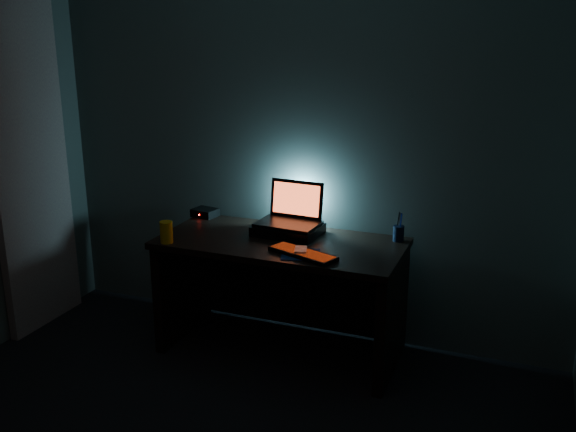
# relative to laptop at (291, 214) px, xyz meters

# --- Properties ---
(room) EXTENTS (3.50, 4.00, 2.50)m
(room) POSITION_rel_laptop_xyz_m (0.00, -1.80, 0.38)
(room) COLOR black
(room) RESTS_ON ground
(desk) EXTENTS (1.50, 0.70, 0.75)m
(desk) POSITION_rel_laptop_xyz_m (0.00, -0.13, -0.38)
(desk) COLOR black
(desk) RESTS_ON ground
(curtain) EXTENTS (0.06, 0.65, 2.30)m
(curtain) POSITION_rel_laptop_xyz_m (-1.71, -0.38, 0.28)
(curtain) COLOR beige
(curtain) RESTS_ON ground
(riser) EXTENTS (0.42, 0.33, 0.06)m
(riser) POSITION_rel_laptop_xyz_m (-0.00, -0.05, -0.09)
(riser) COLOR black
(riser) RESTS_ON desk
(laptop) EXTENTS (0.40, 0.31, 0.26)m
(laptop) POSITION_rel_laptop_xyz_m (0.00, 0.00, 0.00)
(laptop) COLOR black
(laptop) RESTS_ON riser
(keyboard) EXTENTS (0.44, 0.27, 0.03)m
(keyboard) POSITION_rel_laptop_xyz_m (0.22, -0.39, -0.11)
(keyboard) COLOR black
(keyboard) RESTS_ON desk
(mousepad) EXTENTS (0.27, 0.26, 0.00)m
(mousepad) POSITION_rel_laptop_xyz_m (0.20, -0.38, -0.12)
(mousepad) COLOR #0B2352
(mousepad) RESTS_ON desk
(mouse) EXTENTS (0.10, 0.13, 0.03)m
(mouse) POSITION_rel_laptop_xyz_m (0.20, -0.38, -0.10)
(mouse) COLOR #A0A1A6
(mouse) RESTS_ON mousepad
(pen_cup) EXTENTS (0.08, 0.08, 0.10)m
(pen_cup) POSITION_rel_laptop_xyz_m (0.67, 0.07, -0.07)
(pen_cup) COLOR black
(pen_cup) RESTS_ON desk
(juice_glass) EXTENTS (0.09, 0.09, 0.13)m
(juice_glass) POSITION_rel_laptop_xyz_m (-0.63, -0.47, -0.05)
(juice_glass) COLOR #D4A30B
(juice_glass) RESTS_ON desk
(router) EXTENTS (0.18, 0.15, 0.05)m
(router) POSITION_rel_laptop_xyz_m (-0.68, 0.10, -0.09)
(router) COLOR black
(router) RESTS_ON desk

